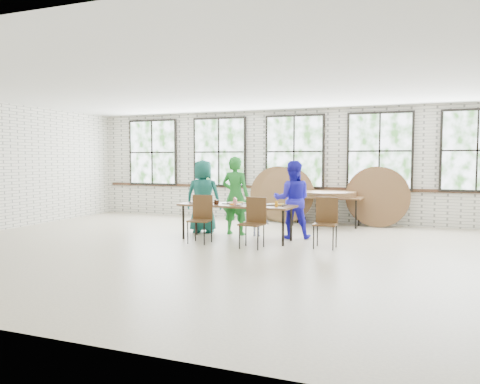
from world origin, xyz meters
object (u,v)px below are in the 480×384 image
Objects in this scene: chair_near_right at (254,218)px; dining_table at (237,207)px; chair_near_left at (201,215)px; storage_table at (326,199)px.

dining_table is at bearing 140.93° from chair_near_right.
chair_near_left is 1.00× the size of chair_near_right.
chair_near_left is at bearing -179.12° from chair_near_right.
storage_table is (1.32, 2.74, -0.00)m from dining_table.
chair_near_left and chair_near_right have the same top height.
chair_near_left is at bearing -117.19° from storage_table.
dining_table is 0.88m from chair_near_right.
dining_table is 0.77m from chair_near_left.
chair_near_right is 3.44m from storage_table.
storage_table is at bearing 52.28° from chair_near_left.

